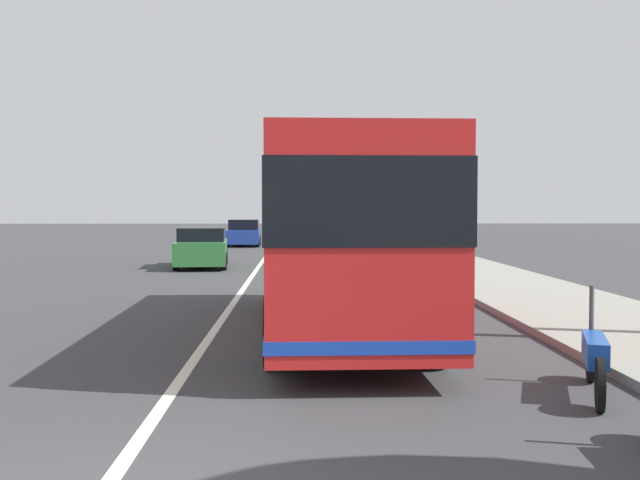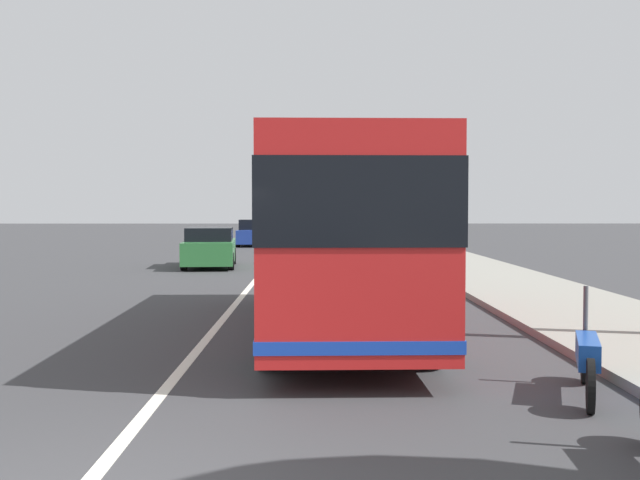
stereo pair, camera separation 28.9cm
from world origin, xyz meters
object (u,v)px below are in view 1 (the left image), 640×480
object	(u,v)px
coach_bus	(338,228)
car_ahead_same_lane	(302,231)
motorcycle_far_end	(595,357)
car_oncoming	(244,234)
car_far_distant	(202,248)
car_behind_bus	(314,228)

from	to	relation	value
coach_bus	car_ahead_same_lane	xyz separation A→B (m)	(37.85, 0.52, -1.17)
coach_bus	motorcycle_far_end	distance (m)	5.88
coach_bus	motorcycle_far_end	xyz separation A→B (m)	(-4.98, -2.79, -1.41)
motorcycle_far_end	car_oncoming	distance (m)	37.58
motorcycle_far_end	car_far_distant	size ratio (longest dim) A/B	0.43
car_ahead_same_lane	car_behind_bus	world-z (taller)	car_behind_bus
motorcycle_far_end	car_behind_bus	size ratio (longest dim) A/B	0.51
car_ahead_same_lane	car_behind_bus	xyz separation A→B (m)	(9.79, -1.02, 0.01)
car_oncoming	car_ahead_same_lane	world-z (taller)	car_oncoming
car_oncoming	car_behind_bus	bearing A→B (deg)	162.69
car_oncoming	car_behind_bus	distance (m)	16.27
motorcycle_far_end	car_behind_bus	world-z (taller)	car_behind_bus
coach_bus	car_oncoming	world-z (taller)	coach_bus
car_oncoming	car_ahead_same_lane	size ratio (longest dim) A/B	0.99
car_far_distant	coach_bus	bearing A→B (deg)	11.35
car_oncoming	car_behind_bus	xyz separation A→B (m)	(15.65, -4.47, -0.02)
motorcycle_far_end	car_ahead_same_lane	bearing A→B (deg)	21.45
car_oncoming	car_far_distant	distance (m)	16.66
motorcycle_far_end	car_behind_bus	xyz separation A→B (m)	(52.62, 2.30, 0.26)
motorcycle_far_end	car_oncoming	xyz separation A→B (m)	(36.97, 6.77, 0.27)
car_behind_bus	car_far_distant	bearing A→B (deg)	169.02
motorcycle_far_end	car_behind_bus	bearing A→B (deg)	19.52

